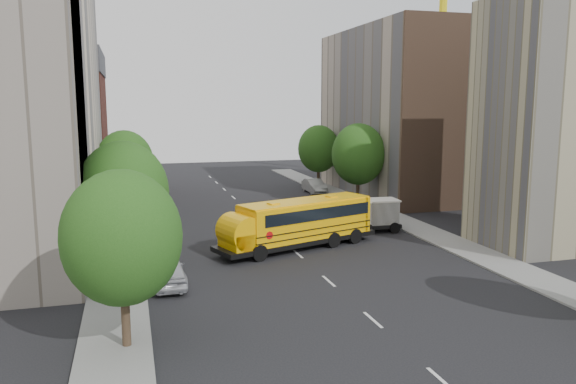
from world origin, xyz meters
name	(u,v)px	position (x,y,z in m)	size (l,w,h in m)	color
ground	(290,247)	(0.00, 0.00, 0.00)	(120.00, 120.00, 0.00)	black
sidewalk_left	(120,240)	(-11.50, 5.00, 0.06)	(3.00, 80.00, 0.12)	slate
sidewalk_right	(405,223)	(11.50, 5.00, 0.06)	(3.00, 80.00, 0.12)	slate
lane_markings	(258,219)	(0.00, 10.00, 0.01)	(0.15, 64.00, 0.01)	silver
building_left_cream	(15,103)	(-18.00, 6.00, 10.00)	(10.00, 26.00, 20.00)	beige
building_left_redbrick	(57,136)	(-18.00, 28.00, 6.50)	(10.00, 15.00, 13.00)	maroon
building_right_near	(559,125)	(18.00, -4.50, 8.50)	(10.00, 7.00, 17.00)	tan
building_right_far	(397,113)	(18.00, 20.00, 9.00)	(10.00, 22.00, 18.00)	tan
building_right_sidewall	(451,114)	(18.00, 9.00, 9.00)	(10.10, 0.30, 18.00)	brown
street_tree_0	(122,238)	(-11.00, -14.00, 4.64)	(4.80, 4.80, 7.41)	#38281C
street_tree_1	(123,193)	(-11.00, -4.00, 4.95)	(5.12, 5.12, 7.90)	#38281C
street_tree_2	(125,163)	(-11.00, 14.00, 4.83)	(4.99, 4.99, 7.71)	#38281C
street_tree_4	(358,154)	(11.00, 14.00, 5.08)	(5.25, 5.25, 8.10)	#38281C
street_tree_5	(319,149)	(11.00, 26.00, 4.70)	(4.86, 4.86, 7.51)	#38281C
school_bus	(296,222)	(0.30, -0.52, 1.91)	(12.33, 6.61, 3.42)	black
safari_truck	(362,215)	(6.75, 3.00, 1.35)	(6.09, 2.57, 2.55)	black
parked_car_0	(168,272)	(-8.80, -6.31, 0.80)	(1.89, 4.70, 1.60)	#B3B4BA
parked_car_1	(155,219)	(-8.80, 8.70, 0.78)	(1.66, 4.75, 1.57)	silver
parked_car_2	(142,199)	(-9.60, 19.55, 0.72)	(2.39, 5.19, 1.44)	black
parked_car_4	(354,202)	(9.60, 11.56, 0.78)	(1.85, 4.59, 1.56)	#2C3B4E
parked_car_5	(314,186)	(9.37, 22.62, 0.79)	(1.67, 4.78, 1.58)	gray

